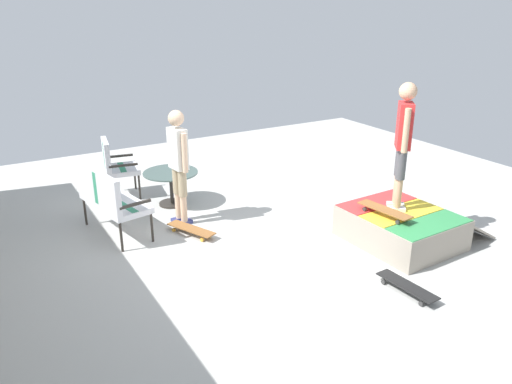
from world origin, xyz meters
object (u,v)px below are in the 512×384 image
patio_table (171,181)px  skateboard_on_ramp (385,210)px  skate_ramp (402,227)px  person_skater (403,137)px  patio_bench (107,196)px  skateboard_spare (407,286)px  patio_chair_near_house (115,163)px  skateboard_by_bench (191,229)px  person_watching (178,159)px

patio_table → skateboard_on_ramp: patio_table is taller
skate_ramp → patio_table: patio_table is taller
person_skater → skateboard_on_ramp: (-0.12, 0.34, -0.95)m
patio_bench → skateboard_spare: bearing=-142.4°
patio_chair_near_house → skateboard_by_bench: size_ratio=1.25×
patio_table → skateboard_spare: 4.21m
person_skater → patio_chair_near_house: bearing=39.0°
patio_bench → patio_chair_near_house: size_ratio=1.30×
patio_bench → skateboard_spare: (-3.31, -2.55, -0.53)m
patio_table → person_skater: bearing=-141.2°
patio_bench → person_skater: person_skater is taller
skateboard_spare → skateboard_on_ramp: size_ratio=0.99×
skateboard_on_ramp → skateboard_spare: bearing=150.3°
person_watching → skateboard_spare: size_ratio=2.16×
skateboard_by_bench → skate_ramp: bearing=-124.8°
patio_chair_near_house → skateboard_on_ramp: (-3.76, -2.61, -0.07)m
patio_table → person_skater: (-2.82, -2.27, 1.09)m
patio_table → skateboard_spare: (-3.97, -1.34, -0.32)m
person_watching → skateboard_on_ramp: 3.04m
skate_ramp → skateboard_by_bench: bearing=55.2°
skate_ramp → patio_bench: patio_bench is taller
patio_table → person_skater: 3.78m
skateboard_spare → person_skater: bearing=-38.7°
skate_ramp → skateboard_spare: 1.38m
patio_table → person_skater: person_skater is taller
person_watching → person_skater: size_ratio=0.99×
person_skater → patio_table: bearing=38.8°
patio_bench → patio_chair_near_house: same height
patio_bench → skateboard_spare: 4.21m
patio_bench → person_watching: size_ratio=0.76×
patio_bench → patio_table: (0.67, -1.21, -0.21)m
skateboard_by_bench → person_skater: bearing=-122.5°
person_skater → skateboard_spare: size_ratio=2.18×
person_skater → skateboard_spare: bearing=141.3°
patio_chair_near_house → person_watching: size_ratio=0.58×
skateboard_on_ramp → skateboard_by_bench: bearing=51.6°
skate_ramp → patio_chair_near_house: 4.82m
patio_table → skateboard_by_bench: patio_table is taller
patio_bench → skateboard_by_bench: size_ratio=1.63×
skate_ramp → skateboard_spare: skate_ramp is taller
skateboard_on_ramp → person_skater: bearing=-70.4°
skate_ramp → skateboard_by_bench: 3.01m
patio_table → skate_ramp: bearing=-142.5°
patio_table → skateboard_on_ramp: 3.52m
patio_bench → person_skater: bearing=-121.7°
person_skater → skateboard_by_bench: (1.57, 2.47, -1.41)m
patio_chair_near_house → person_watching: (-1.59, -0.53, 0.41)m
skateboard_by_bench → skateboard_on_ramp: (-1.69, -2.13, 0.46)m
patio_chair_near_house → person_skater: bearing=-141.0°
patio_table → skateboard_spare: patio_table is taller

